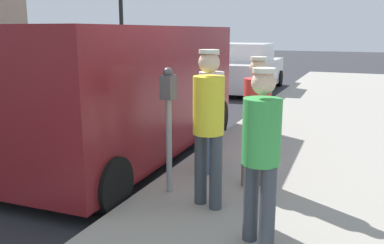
# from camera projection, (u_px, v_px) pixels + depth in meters

# --- Properties ---
(ground_plane) EXTENTS (80.00, 80.00, 0.00)m
(ground_plane) POSITION_uv_depth(u_px,v_px,m) (93.00, 180.00, 5.91)
(ground_plane) COLOR #2D2D33
(sidewalk_slab) EXTENTS (5.00, 32.00, 0.15)m
(sidewalk_slab) POSITION_uv_depth(u_px,v_px,m) (357.00, 217.00, 4.58)
(sidewalk_slab) COLOR #9E998E
(sidewalk_slab) RESTS_ON ground
(parking_meter_near) EXTENTS (0.14, 0.18, 1.52)m
(parking_meter_near) POSITION_uv_depth(u_px,v_px,m) (168.00, 109.00, 4.89)
(parking_meter_near) COLOR gray
(parking_meter_near) RESTS_ON sidewalk_slab
(pedestrian_in_yellow) EXTENTS (0.35, 0.34, 1.74)m
(pedestrian_in_yellow) POSITION_uv_depth(u_px,v_px,m) (209.00, 119.00, 4.49)
(pedestrian_in_yellow) COLOR #383D47
(pedestrian_in_yellow) RESTS_ON sidewalk_slab
(pedestrian_in_red) EXTENTS (0.34, 0.34, 1.63)m
(pedestrian_in_red) POSITION_uv_depth(u_px,v_px,m) (257.00, 114.00, 5.13)
(pedestrian_in_red) COLOR #726656
(pedestrian_in_red) RESTS_ON sidewalk_slab
(pedestrian_in_white) EXTENTS (0.34, 0.35, 1.66)m
(pedestrian_in_white) POSITION_uv_depth(u_px,v_px,m) (211.00, 105.00, 5.63)
(pedestrian_in_white) COLOR #4C608C
(pedestrian_in_white) RESTS_ON sidewalk_slab
(pedestrian_in_green) EXTENTS (0.34, 0.34, 1.63)m
(pedestrian_in_green) POSITION_uv_depth(u_px,v_px,m) (261.00, 148.00, 3.65)
(pedestrian_in_green) COLOR #383D47
(pedestrian_in_green) RESTS_ON sidewalk_slab
(parked_van) EXTENTS (2.24, 5.25, 2.15)m
(parked_van) POSITION_uv_depth(u_px,v_px,m) (127.00, 88.00, 6.83)
(parked_van) COLOR maroon
(parked_van) RESTS_ON ground
(parked_sedan_ahead) EXTENTS (2.04, 4.44, 1.65)m
(parked_sedan_ahead) POSITION_uv_depth(u_px,v_px,m) (246.00, 70.00, 14.47)
(parked_sedan_ahead) COLOR white
(parked_sedan_ahead) RESTS_ON ground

